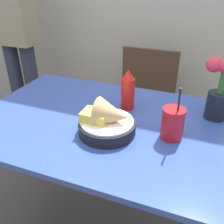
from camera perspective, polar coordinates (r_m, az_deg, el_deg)
The scene contains 7 objects.
dining_table at distance 1.12m, azimuth 0.59°, elevation -7.02°, with size 1.21×0.75×0.77m.
chair_far_window at distance 1.83m, azimuth 7.44°, elevation 2.86°, with size 0.40×0.40×0.86m.
food_basket at distance 0.96m, azimuth -1.00°, elevation -2.16°, with size 0.22×0.22×0.15m.
ketchup_bottle at distance 1.13m, azimuth 3.65°, elevation 5.00°, with size 0.06×0.06×0.19m.
drink_cup at distance 0.96m, azimuth 13.65°, elevation -2.77°, with size 0.08×0.08×0.22m.
flower_vase at distance 1.12m, azimuth 23.57°, elevation 4.90°, with size 0.15×0.09×0.27m.
person_standing at distance 2.07m, azimuth -21.74°, elevation 18.84°, with size 0.32×0.19×1.74m.
Camera 1 is at (0.31, -0.84, 1.33)m, focal length 40.00 mm.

